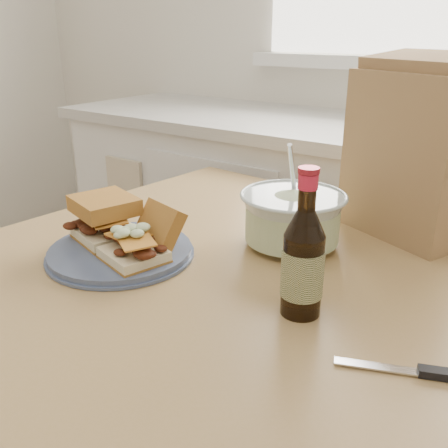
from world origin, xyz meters
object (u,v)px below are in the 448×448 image
Objects in this scene: plate at (121,252)px; beer_bottle at (303,262)px; paper_bag at (416,156)px; dining_table at (229,320)px; coleslaw_bowl at (292,220)px.

beer_bottle is (0.38, 0.02, 0.08)m from plate.
paper_bag is (0.03, 0.43, 0.08)m from beer_bottle.
plate is 0.82× the size of paper_bag.
paper_bag is at bearing 63.52° from dining_table.
plate is at bearing 163.16° from beer_bottle.
paper_bag reaches higher than plate.
coleslaw_bowl is (0.24, 0.24, 0.05)m from plate.
paper_bag reaches higher than dining_table.
dining_table is 5.17× the size of coleslaw_bowl.
beer_bottle is at bearing -58.77° from coleslaw_bowl.
paper_bag is at bearing 66.28° from beer_bottle.
plate is at bearing -149.19° from dining_table.
dining_table is at bearing -98.22° from paper_bag.
paper_bag is at bearing 51.59° from coleslaw_bowl.
coleslaw_bowl is 0.91× the size of beer_bottle.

